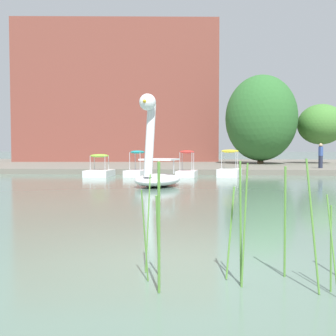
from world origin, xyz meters
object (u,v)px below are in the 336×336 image
(tree_sapling_by_fence, at_px, (321,124))
(swan_boat, at_px, (156,168))
(pedal_boat_red, at_px, (187,169))
(tree_willow_near_path, at_px, (261,118))
(pedal_boat_yellow, at_px, (230,170))
(person_on_path, at_px, (321,155))
(pedal_boat_teal, at_px, (138,169))
(pedal_boat_lime, at_px, (100,170))

(tree_sapling_by_fence, bearing_deg, swan_boat, -122.82)
(pedal_boat_red, xyz_separation_m, tree_willow_near_path, (6.32, 12.45, 4.04))
(pedal_boat_yellow, height_order, person_on_path, person_on_path)
(pedal_boat_yellow, relative_size, person_on_path, 1.42)
(swan_boat, xyz_separation_m, pedal_boat_teal, (-1.84, 6.59, -0.39))
(tree_willow_near_path, bearing_deg, pedal_boat_red, -116.92)
(pedal_boat_teal, bearing_deg, tree_willow_near_path, 53.25)
(swan_boat, distance_m, pedal_boat_teal, 6.85)
(pedal_boat_yellow, xyz_separation_m, pedal_boat_red, (-2.61, -0.21, 0.02))
(tree_sapling_by_fence, bearing_deg, person_on_path, -106.50)
(tree_willow_near_path, bearing_deg, pedal_boat_teal, -126.75)
(pedal_boat_red, distance_m, pedal_boat_teal, 3.03)
(pedal_boat_teal, xyz_separation_m, tree_willow_near_path, (9.35, 12.52, 4.06))
(pedal_boat_red, xyz_separation_m, pedal_boat_teal, (-3.03, -0.07, -0.02))
(swan_boat, bearing_deg, pedal_boat_yellow, 61.07)
(tree_willow_near_path, height_order, person_on_path, tree_willow_near_path)
(pedal_boat_lime, bearing_deg, pedal_boat_teal, 1.25)
(swan_boat, height_order, pedal_boat_red, swan_boat)
(pedal_boat_yellow, bearing_deg, pedal_boat_red, -175.38)
(pedal_boat_yellow, distance_m, tree_willow_near_path, 13.42)
(pedal_boat_yellow, distance_m, tree_sapling_by_fence, 17.03)
(pedal_boat_yellow, xyz_separation_m, tree_willow_near_path, (3.71, 12.24, 4.06))
(pedal_boat_yellow, xyz_separation_m, pedal_boat_lime, (-8.00, -0.33, -0.06))
(pedal_boat_yellow, bearing_deg, pedal_boat_teal, -177.19)
(pedal_boat_lime, height_order, person_on_path, person_on_path)
(swan_boat, bearing_deg, person_on_path, 46.55)
(swan_boat, distance_m, pedal_boat_lime, 7.79)
(tree_sapling_by_fence, bearing_deg, pedal_boat_red, -130.97)
(pedal_boat_red, height_order, tree_willow_near_path, tree_willow_near_path)
(pedal_boat_teal, relative_size, person_on_path, 1.31)
(tree_sapling_by_fence, relative_size, tree_willow_near_path, 0.68)
(pedal_boat_red, height_order, pedal_boat_teal, pedal_boat_red)
(person_on_path, bearing_deg, pedal_boat_teal, -160.18)
(pedal_boat_teal, relative_size, pedal_boat_lime, 0.97)
(pedal_boat_yellow, distance_m, pedal_boat_lime, 8.01)
(pedal_boat_red, bearing_deg, pedal_boat_yellow, 4.62)
(swan_boat, xyz_separation_m, tree_sapling_by_fence, (13.27, 20.57, 3.17))
(swan_boat, bearing_deg, pedal_boat_red, 79.90)
(pedal_boat_yellow, bearing_deg, pedal_boat_lime, -177.65)
(pedal_boat_yellow, relative_size, pedal_boat_red, 1.09)
(pedal_boat_lime, height_order, tree_willow_near_path, tree_willow_near_path)
(pedal_boat_lime, bearing_deg, pedal_boat_yellow, 2.35)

